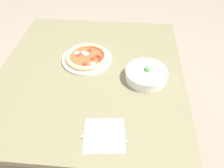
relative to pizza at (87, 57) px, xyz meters
name	(u,v)px	position (x,y,z in m)	size (l,w,h in m)	color
ground_plane	(97,140)	(0.09, 0.04, -0.74)	(8.00, 8.00, 0.00)	gray
dining_table	(92,83)	(0.09, 0.04, -0.12)	(1.11, 1.02, 0.73)	#706B4C
pizza	(87,57)	(0.00, 0.00, 0.00)	(0.29, 0.29, 0.04)	white
bowl	(146,74)	(0.13, 0.34, 0.01)	(0.22, 0.22, 0.07)	white
napkin	(104,135)	(0.50, 0.16, -0.02)	(0.19, 0.19, 0.00)	white
fork	(104,129)	(0.48, 0.16, -0.01)	(0.02, 0.18, 0.00)	silver
knife	(102,139)	(0.52, 0.15, -0.01)	(0.02, 0.19, 0.01)	silver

